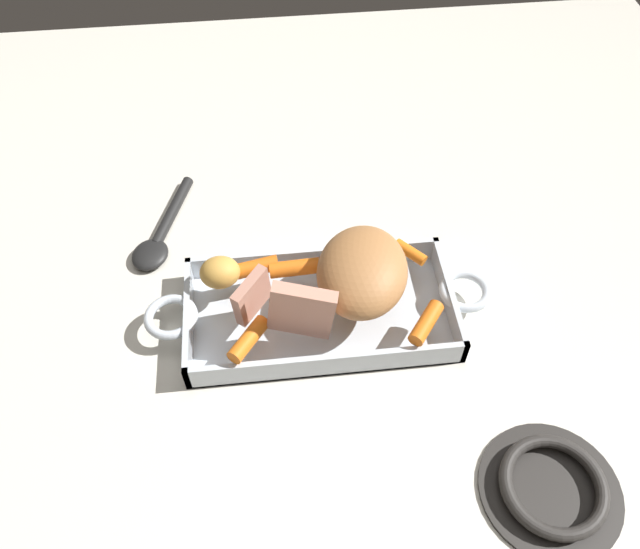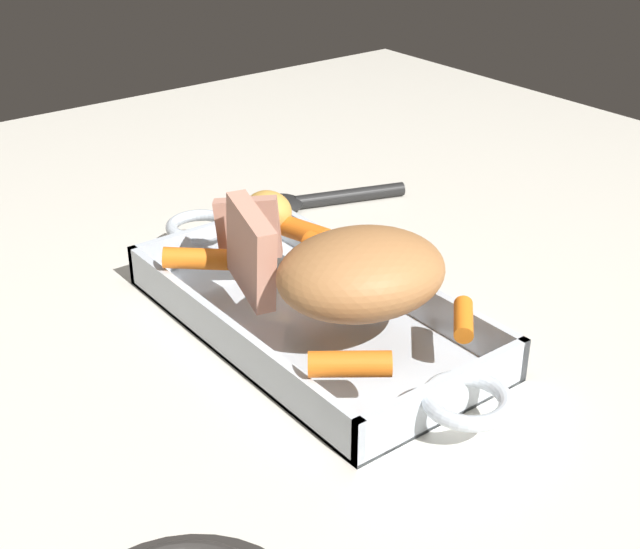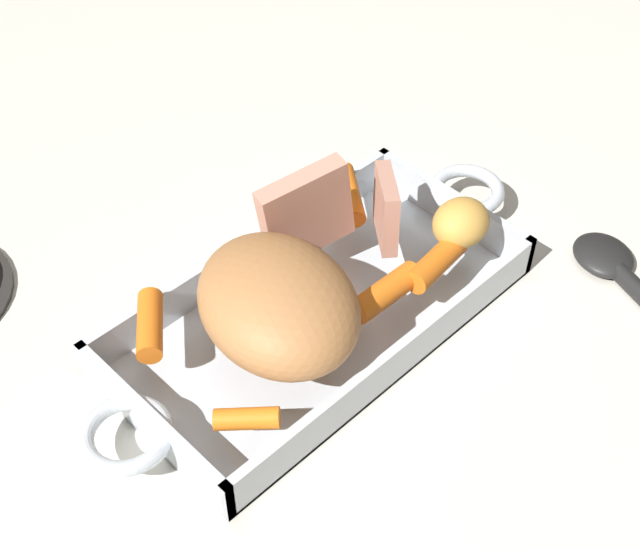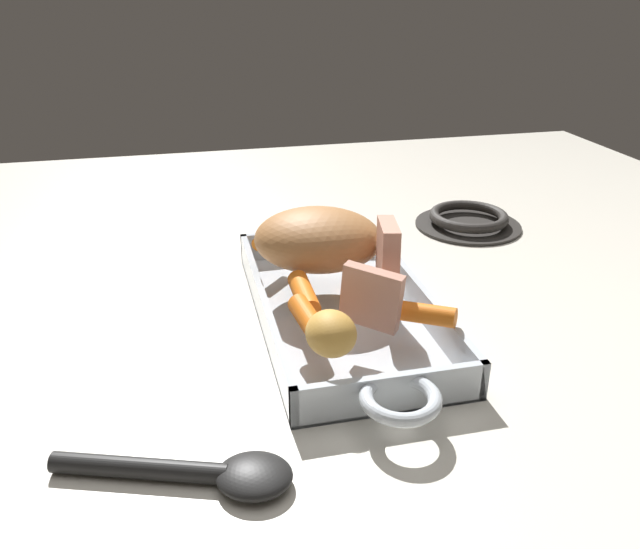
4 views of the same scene
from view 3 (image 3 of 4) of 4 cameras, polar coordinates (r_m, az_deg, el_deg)
ground_plane at (r=0.81m, az=-0.09°, el=-3.00°), size 1.64×1.64×0.00m
roasting_dish at (r=0.80m, az=-0.09°, el=-2.32°), size 0.49×0.19×0.04m
pork_roast at (r=0.72m, az=-2.68°, el=-1.85°), size 0.16×0.18×0.07m
roast_slice_thin at (r=0.81m, az=4.23°, el=4.20°), size 0.05×0.06×0.07m
roast_slice_thick at (r=0.79m, az=-0.90°, el=3.95°), size 0.10×0.04×0.09m
baby_carrot_southwest at (r=0.86m, az=1.85°, el=5.11°), size 0.06×0.07×0.03m
baby_carrot_northwest at (r=0.79m, az=7.40°, el=0.76°), size 0.07×0.03×0.03m
baby_carrot_short at (r=0.76m, az=4.23°, el=-1.11°), size 0.07×0.02×0.03m
baby_carrot_center_right at (r=0.75m, az=-10.78°, el=-3.17°), size 0.06×0.07×0.02m
baby_carrot_northeast at (r=0.68m, az=-4.68°, el=-9.13°), size 0.05×0.05×0.02m
potato_corner at (r=0.82m, az=8.96°, el=3.27°), size 0.06×0.05×0.04m
serving_spoon at (r=0.88m, az=19.12°, el=-0.46°), size 0.10×0.20×0.02m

